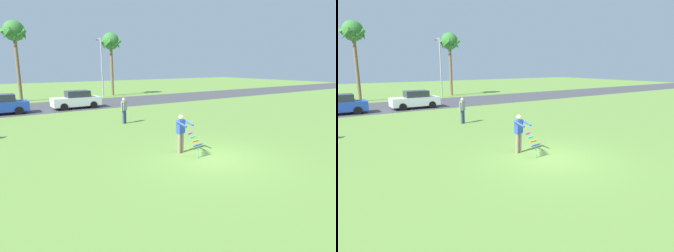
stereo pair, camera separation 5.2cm
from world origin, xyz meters
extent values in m
plane|color=olive|center=(0.00, 0.00, 0.00)|extent=(120.00, 120.00, 0.00)
cube|color=#424247|center=(0.00, 19.86, 0.01)|extent=(120.00, 8.00, 0.01)
cylinder|color=gray|center=(-0.52, 1.40, 0.45)|extent=(0.16, 0.16, 0.90)
cylinder|color=gray|center=(-0.70, 1.36, 0.45)|extent=(0.16, 0.16, 0.90)
cube|color=#2D4CA5|center=(-0.61, 1.38, 1.20)|extent=(0.40, 0.29, 0.60)
sphere|color=beige|center=(-0.61, 1.38, 1.62)|extent=(0.22, 0.22, 0.22)
cylinder|color=#2D4CA5|center=(-0.35, 1.18, 1.38)|extent=(0.20, 0.59, 0.24)
cylinder|color=#2D4CA5|center=(-0.78, 1.09, 1.38)|extent=(0.20, 0.59, 0.24)
cube|color=#D83399|center=(-0.49, 0.86, 0.98)|extent=(0.24, 0.17, 0.12)
cube|color=#33BFBF|center=(-0.47, 0.70, 0.84)|extent=(0.33, 0.18, 0.12)
cube|color=orange|center=(-0.45, 0.54, 0.71)|extent=(0.43, 0.19, 0.12)
cube|color=#4C4CCC|center=(-0.43, 0.38, 0.57)|extent=(0.52, 0.20, 0.12)
cylinder|color=#33BFBF|center=(-0.43, 0.38, 0.29)|extent=(0.04, 0.04, 0.57)
cube|color=#2347B7|center=(-6.52, 17.46, 0.64)|extent=(4.22, 1.74, 0.76)
cube|color=#282D38|center=(-6.37, 17.46, 1.30)|extent=(2.03, 1.42, 0.60)
cylinder|color=black|center=(-5.23, 16.64, 0.32)|extent=(0.64, 0.23, 0.64)
cylinder|color=black|center=(-5.21, 18.25, 0.32)|extent=(0.64, 0.23, 0.64)
cube|color=white|center=(-0.45, 17.46, 0.64)|extent=(4.20, 1.70, 0.76)
cube|color=#282D38|center=(-0.30, 17.46, 1.30)|extent=(2.02, 1.39, 0.60)
cylinder|color=black|center=(-1.76, 16.65, 0.32)|extent=(0.64, 0.22, 0.64)
cylinder|color=black|center=(-1.76, 18.26, 0.32)|extent=(0.64, 0.22, 0.64)
cylinder|color=black|center=(0.85, 16.65, 0.32)|extent=(0.64, 0.22, 0.64)
cylinder|color=black|center=(0.85, 18.27, 0.32)|extent=(0.64, 0.22, 0.64)
cylinder|color=brown|center=(-3.90, 25.92, 3.56)|extent=(0.36, 0.36, 7.12)
sphere|color=#387A33|center=(-3.90, 25.92, 7.32)|extent=(2.10, 2.10, 2.10)
cone|color=#387A33|center=(-2.95, 25.92, 6.87)|extent=(0.44, 1.56, 1.28)
cone|color=#387A33|center=(-3.61, 26.82, 6.87)|extent=(1.62, 0.90, 1.28)
cone|color=#387A33|center=(-4.67, 26.48, 6.87)|extent=(1.27, 1.52, 1.28)
cone|color=#387A33|center=(-4.67, 25.36, 6.87)|extent=(1.27, 1.52, 1.28)
cone|color=#387A33|center=(-3.61, 25.02, 6.87)|extent=(1.62, 0.90, 1.28)
cylinder|color=brown|center=(6.88, 26.36, 3.30)|extent=(0.36, 0.36, 6.59)
sphere|color=#387A33|center=(6.88, 26.36, 6.79)|extent=(2.10, 2.10, 2.10)
cone|color=#387A33|center=(7.83, 26.36, 6.34)|extent=(0.44, 1.56, 1.28)
cone|color=#387A33|center=(7.17, 27.26, 6.34)|extent=(1.62, 0.90, 1.28)
cone|color=#387A33|center=(6.11, 26.92, 6.34)|extent=(1.27, 1.52, 1.28)
cone|color=#387A33|center=(6.11, 25.80, 6.34)|extent=(1.27, 1.52, 1.28)
cone|color=#387A33|center=(7.17, 25.45, 6.34)|extent=(1.62, 0.90, 1.28)
cylinder|color=#9E9EA3|center=(4.99, 24.84, 3.50)|extent=(0.16, 0.16, 7.00)
cylinder|color=#9E9EA3|center=(4.99, 25.54, 6.90)|extent=(0.10, 1.40, 0.10)
cube|color=#4C4C51|center=(4.99, 26.19, 6.86)|extent=(0.24, 0.44, 0.16)
cylinder|color=#384772|center=(0.25, 8.83, 0.45)|extent=(0.16, 0.16, 0.90)
cylinder|color=#384772|center=(0.09, 8.75, 0.45)|extent=(0.16, 0.16, 0.90)
cube|color=gray|center=(0.17, 8.79, 1.20)|extent=(0.42, 0.36, 0.60)
sphere|color=beige|center=(0.17, 8.79, 1.62)|extent=(0.22, 0.22, 0.22)
cylinder|color=gray|center=(0.38, 8.90, 1.17)|extent=(0.09, 0.09, 0.58)
cylinder|color=gray|center=(-0.04, 8.68, 1.17)|extent=(0.09, 0.09, 0.58)
camera|label=1|loc=(-7.95, -8.51, 3.85)|focal=30.59mm
camera|label=2|loc=(-7.91, -8.54, 3.85)|focal=30.59mm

